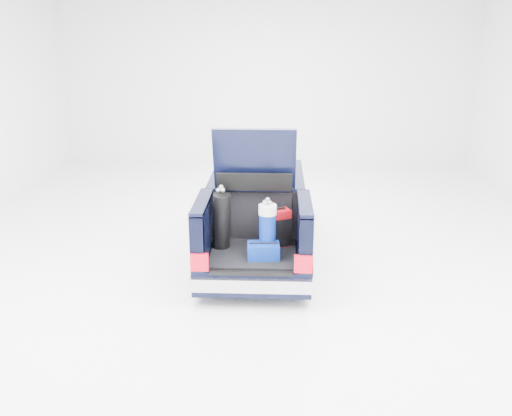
{
  "coord_description": "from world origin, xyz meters",
  "views": [
    {
      "loc": [
        0.37,
        -9.19,
        3.9
      ],
      "look_at": [
        0.0,
        -0.5,
        0.99
      ],
      "focal_mm": 38.0,
      "sensor_mm": 36.0,
      "label": 1
    }
  ],
  "objects_px": {
    "car": "(257,214)",
    "blue_duffel": "(263,251)",
    "black_golf_bag": "(222,221)",
    "red_suitcase": "(277,228)",
    "blue_golf_bag": "(267,230)"
  },
  "relations": [
    {
      "from": "black_golf_bag",
      "to": "blue_duffel",
      "type": "xyz_separation_m",
      "value": [
        0.66,
        -0.37,
        -0.34
      ]
    },
    {
      "from": "red_suitcase",
      "to": "blue_duffel",
      "type": "distance_m",
      "value": 0.58
    },
    {
      "from": "black_golf_bag",
      "to": "blue_golf_bag",
      "type": "bearing_deg",
      "value": -41.74
    },
    {
      "from": "black_golf_bag",
      "to": "red_suitcase",
      "type": "bearing_deg",
      "value": -13.9
    },
    {
      "from": "red_suitcase",
      "to": "blue_golf_bag",
      "type": "xyz_separation_m",
      "value": [
        -0.15,
        -0.38,
        0.11
      ]
    },
    {
      "from": "red_suitcase",
      "to": "black_golf_bag",
      "type": "relative_size",
      "value": 0.62
    },
    {
      "from": "blue_golf_bag",
      "to": "blue_duffel",
      "type": "bearing_deg",
      "value": -137.93
    },
    {
      "from": "red_suitcase",
      "to": "blue_duffel",
      "type": "xyz_separation_m",
      "value": [
        -0.21,
        -0.51,
        -0.18
      ]
    },
    {
      "from": "car",
      "to": "blue_duffel",
      "type": "bearing_deg",
      "value": -84.88
    },
    {
      "from": "black_golf_bag",
      "to": "car",
      "type": "bearing_deg",
      "value": 47.83
    },
    {
      "from": "blue_golf_bag",
      "to": "car",
      "type": "bearing_deg",
      "value": 73.69
    },
    {
      "from": "car",
      "to": "blue_duffel",
      "type": "xyz_separation_m",
      "value": [
        0.16,
        -1.8,
        0.04
      ]
    },
    {
      "from": "black_golf_bag",
      "to": "blue_golf_bag",
      "type": "xyz_separation_m",
      "value": [
        0.72,
        -0.25,
        -0.04
      ]
    },
    {
      "from": "blue_duffel",
      "to": "red_suitcase",
      "type": "bearing_deg",
      "value": 64.27
    },
    {
      "from": "car",
      "to": "black_golf_bag",
      "type": "height_order",
      "value": "car"
    }
  ]
}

